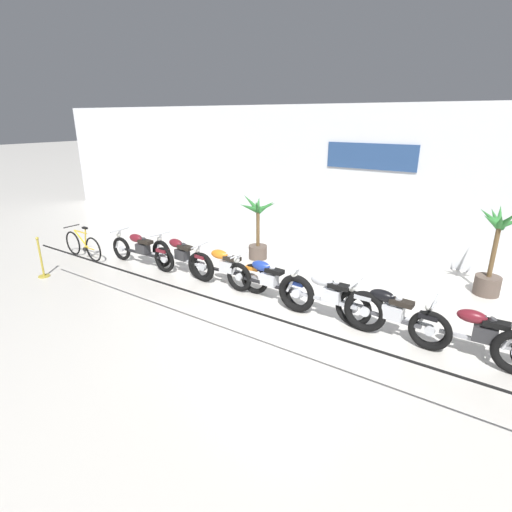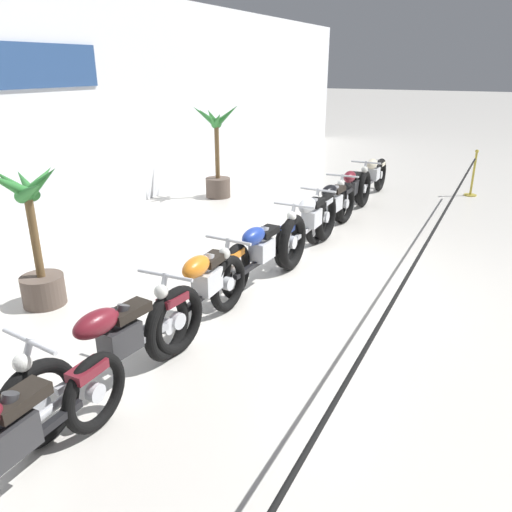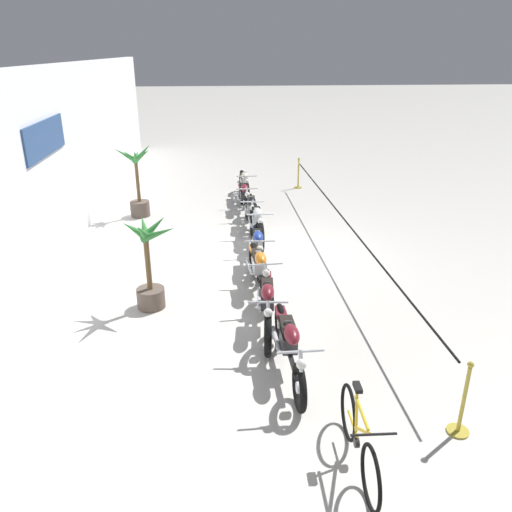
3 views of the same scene
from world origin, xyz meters
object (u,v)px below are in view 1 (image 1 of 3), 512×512
at_px(potted_palm_right_of_row, 493,256).
at_px(motorcycle_maroon_0, 141,250).
at_px(motorcycle_maroon_1, 181,256).
at_px(motorcycle_blue_3, 267,281).
at_px(motorcycle_silver_4, 329,298).
at_px(motorcycle_maroon_6, 480,335).
at_px(potted_palm_left_of_row, 258,231).
at_px(motorcycle_orange_2, 226,268).
at_px(motorcycle_black_5, 390,314).
at_px(bicycle, 83,245).
at_px(stanchion_far_left, 172,292).

bearing_deg(potted_palm_right_of_row, motorcycle_maroon_0, -158.32).
height_order(motorcycle_maroon_1, motorcycle_blue_3, motorcycle_maroon_1).
relative_size(motorcycle_maroon_1, motorcycle_blue_3, 1.02).
bearing_deg(motorcycle_blue_3, motorcycle_silver_4, -4.71).
bearing_deg(motorcycle_maroon_6, potted_palm_left_of_row, 159.93).
xyz_separation_m(motorcycle_orange_2, motorcycle_black_5, (3.91, -0.16, 0.01)).
relative_size(potted_palm_left_of_row, potted_palm_right_of_row, 0.88).
height_order(potted_palm_left_of_row, potted_palm_right_of_row, potted_palm_right_of_row).
distance_m(bicycle, potted_palm_right_of_row, 10.53).
bearing_deg(motorcycle_silver_4, motorcycle_black_5, 2.32).
height_order(motorcycle_black_5, bicycle, bicycle).
bearing_deg(motorcycle_orange_2, motorcycle_maroon_1, 179.98).
distance_m(motorcycle_silver_4, motorcycle_maroon_6, 2.63).
bearing_deg(motorcycle_silver_4, potted_palm_left_of_row, 144.66).
bearing_deg(motorcycle_orange_2, motorcycle_black_5, -2.35).
relative_size(motorcycle_blue_3, potted_palm_left_of_row, 1.25).
distance_m(motorcycle_maroon_1, bicycle, 3.26).
bearing_deg(motorcycle_maroon_1, motorcycle_black_5, -1.72).
xyz_separation_m(motorcycle_silver_4, stanchion_far_left, (-2.33, -1.93, 0.27)).
relative_size(potted_palm_left_of_row, stanchion_far_left, 0.15).
xyz_separation_m(motorcycle_maroon_0, motorcycle_black_5, (6.66, 0.02, 0.01)).
relative_size(motorcycle_orange_2, potted_palm_left_of_row, 1.25).
relative_size(bicycle, stanchion_far_left, 0.14).
bearing_deg(motorcycle_black_5, potted_palm_left_of_row, 153.01).
relative_size(bicycle, potted_palm_left_of_row, 0.94).
xyz_separation_m(motorcycle_maroon_1, motorcycle_maroon_6, (6.82, -0.06, -0.01)).
relative_size(motorcycle_orange_2, potted_palm_right_of_row, 1.09).
relative_size(motorcycle_maroon_0, potted_palm_right_of_row, 1.12).
bearing_deg(motorcycle_black_5, motorcycle_maroon_1, 178.28).
relative_size(motorcycle_maroon_6, stanchion_far_left, 0.19).
relative_size(motorcycle_maroon_0, motorcycle_blue_3, 1.02).
height_order(motorcycle_maroon_0, bicycle, bicycle).
relative_size(motorcycle_orange_2, motorcycle_maroon_6, 1.03).
xyz_separation_m(motorcycle_silver_4, bicycle, (-7.38, -0.49, -0.11)).
distance_m(motorcycle_maroon_0, stanchion_far_left, 3.73).
bearing_deg(motorcycle_maroon_1, motorcycle_silver_4, -2.85).
relative_size(motorcycle_maroon_0, motorcycle_maroon_1, 1.00).
distance_m(potted_palm_right_of_row, stanchion_far_left, 7.02).
height_order(potted_palm_right_of_row, stanchion_far_left, potted_palm_right_of_row).
distance_m(motorcycle_blue_3, potted_palm_left_of_row, 2.78).
height_order(motorcycle_orange_2, stanchion_far_left, stanchion_far_left).
bearing_deg(bicycle, motorcycle_maroon_1, 12.44).
bearing_deg(motorcycle_orange_2, potted_palm_right_of_row, 29.83).
xyz_separation_m(motorcycle_maroon_1, bicycle, (-3.18, -0.70, -0.09)).
height_order(motorcycle_maroon_1, motorcycle_silver_4, motorcycle_silver_4).
bearing_deg(motorcycle_orange_2, bicycle, -171.41).
distance_m(motorcycle_maroon_1, motorcycle_silver_4, 4.20).
height_order(motorcycle_maroon_0, potted_palm_right_of_row, potted_palm_right_of_row).
bearing_deg(motorcycle_maroon_0, motorcycle_silver_4, -0.30).
xyz_separation_m(bicycle, potted_palm_left_of_row, (4.15, 2.78, 0.43)).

